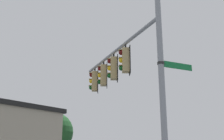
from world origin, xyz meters
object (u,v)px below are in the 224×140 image
at_px(traffic_light_nearest_pole, 125,60).
at_px(traffic_light_mid_outer, 103,75).
at_px(street_name_sign, 172,65).
at_px(traffic_light_mid_inner, 113,68).
at_px(traffic_light_arm_end, 94,81).

xyz_separation_m(traffic_light_nearest_pole, traffic_light_mid_outer, (2.28, 0.94, 0.00)).
height_order(traffic_light_nearest_pole, street_name_sign, traffic_light_nearest_pole).
xyz_separation_m(traffic_light_mid_inner, traffic_light_mid_outer, (1.14, 0.47, 0.00)).
distance_m(traffic_light_arm_end, street_name_sign, 6.42).
distance_m(traffic_light_mid_outer, traffic_light_arm_end, 1.23).
distance_m(traffic_light_nearest_pole, traffic_light_arm_end, 3.70).
xyz_separation_m(traffic_light_mid_outer, street_name_sign, (-4.54, -2.37, -0.95)).
bearing_deg(street_name_sign, traffic_light_nearest_pole, 32.37).
height_order(traffic_light_mid_inner, traffic_light_mid_outer, same).
bearing_deg(traffic_light_arm_end, street_name_sign, -153.43).
xyz_separation_m(traffic_light_mid_inner, street_name_sign, (-3.40, -1.90, -0.95)).
xyz_separation_m(traffic_light_mid_inner, traffic_light_arm_end, (2.28, 0.94, 0.00)).
bearing_deg(street_name_sign, traffic_light_arm_end, 26.57).
height_order(traffic_light_nearest_pole, traffic_light_mid_inner, same).
bearing_deg(traffic_light_mid_inner, street_name_sign, -150.78).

